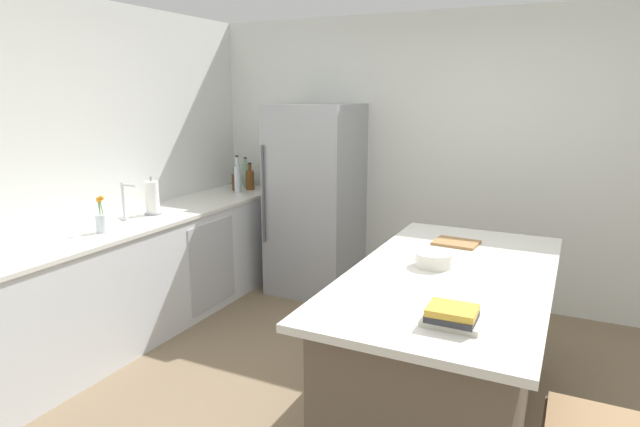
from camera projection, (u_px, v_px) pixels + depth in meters
name	position (u px, v px, depth m)	size (l,w,h in m)	color
ground_plane	(361.00, 421.00, 3.15)	(7.20, 7.20, 0.00)	#7A664C
wall_rear	(455.00, 160.00, 4.83)	(6.00, 0.10, 2.60)	silver
wall_left	(54.00, 176.00, 3.91)	(0.10, 6.00, 2.60)	silver
counter_run_left	(151.00, 271.00, 4.38)	(0.68, 3.21, 0.92)	silver
kitchen_island	(447.00, 346.00, 3.08)	(1.06, 2.06, 0.92)	brown
refrigerator	(315.00, 200.00, 5.08)	(0.77, 0.76, 1.80)	#93969B
sink_faucet	(125.00, 201.00, 4.11)	(0.15, 0.05, 0.30)	silver
flower_vase	(101.00, 220.00, 3.77)	(0.08, 0.08, 0.27)	silver
paper_towel_roll	(152.00, 198.00, 4.33)	(0.14, 0.14, 0.31)	gray
gin_bottle	(246.00, 175.00, 5.58)	(0.07, 0.07, 0.31)	#8CB79E
whiskey_bottle	(250.00, 179.00, 5.44)	(0.09, 0.09, 0.28)	brown
syrup_bottle	(235.00, 182.00, 5.40)	(0.06, 0.06, 0.23)	#5B3319
soda_bottle	(237.00, 178.00, 5.27)	(0.06, 0.06, 0.37)	silver
cookbook_stack	(452.00, 316.00, 2.29)	(0.25, 0.18, 0.09)	silver
mixing_bowl	(434.00, 259.00, 3.07)	(0.22, 0.22, 0.08)	silver
cutting_board	(456.00, 243.00, 3.53)	(0.29, 0.24, 0.02)	#9E7042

